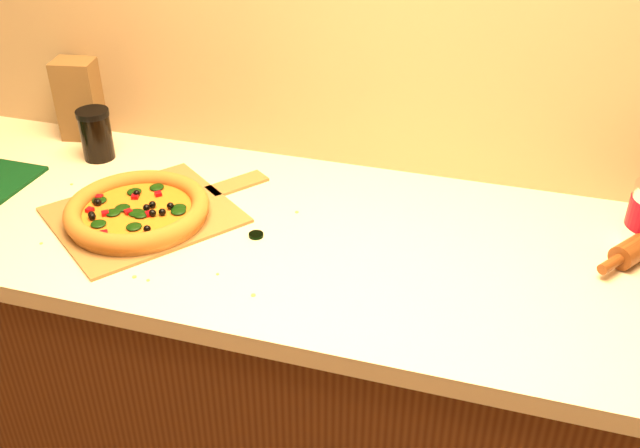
{
  "coord_description": "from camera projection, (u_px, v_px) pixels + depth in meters",
  "views": [
    {
      "loc": [
        0.27,
        0.24,
        1.71
      ],
      "look_at": [
        -0.07,
        1.38,
        0.96
      ],
      "focal_mm": 40.0,
      "sensor_mm": 36.0,
      "label": 1
    }
  ],
  "objects": [
    {
      "name": "bottle_cap",
      "position": [
        256.0,
        235.0,
        1.47
      ],
      "size": [
        0.03,
        0.03,
        0.01
      ],
      "primitive_type": "cylinder",
      "rotation": [
        0.0,
        0.0,
        -0.03
      ],
      "color": "black",
      "rests_on": "countertop"
    },
    {
      "name": "countertop",
      "position": [
        358.0,
        249.0,
        1.47
      ],
      "size": [
        2.84,
        0.68,
        0.04
      ],
      "primitive_type": "cube",
      "color": "beige",
      "rests_on": "cabinet"
    },
    {
      "name": "paper_bag",
      "position": [
        80.0,
        99.0,
        1.83
      ],
      "size": [
        0.12,
        0.1,
        0.21
      ],
      "primitive_type": "cube",
      "rotation": [
        0.0,
        0.0,
        0.2
      ],
      "color": "brown",
      "rests_on": "countertop"
    },
    {
      "name": "pizza",
      "position": [
        138.0,
        210.0,
        1.51
      ],
      "size": [
        0.3,
        0.3,
        0.04
      ],
      "color": "#C47F31",
      "rests_on": "pizza_peel"
    },
    {
      "name": "dark_jar",
      "position": [
        96.0,
        134.0,
        1.74
      ],
      "size": [
        0.08,
        0.08,
        0.13
      ],
      "color": "black",
      "rests_on": "countertop"
    },
    {
      "name": "cabinet",
      "position": [
        352.0,
        404.0,
        1.71
      ],
      "size": [
        2.8,
        0.65,
        0.86
      ],
      "primitive_type": "cube",
      "color": "#4A2310",
      "rests_on": "ground"
    },
    {
      "name": "pizza_peel",
      "position": [
        150.0,
        213.0,
        1.54
      ],
      "size": [
        0.48,
        0.5,
        0.01
      ],
      "rotation": [
        0.0,
        0.0,
        -0.65
      ],
      "color": "brown",
      "rests_on": "countertop"
    }
  ]
}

